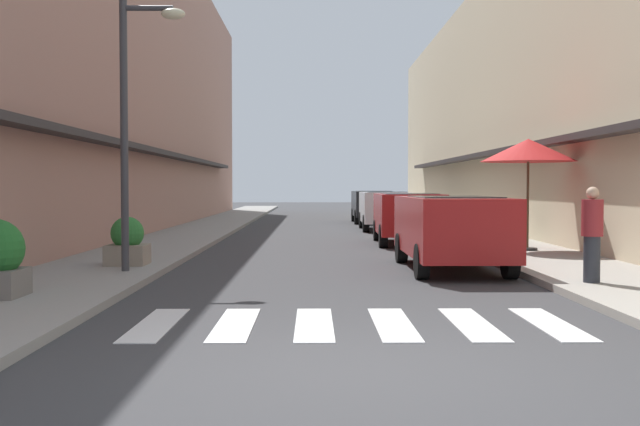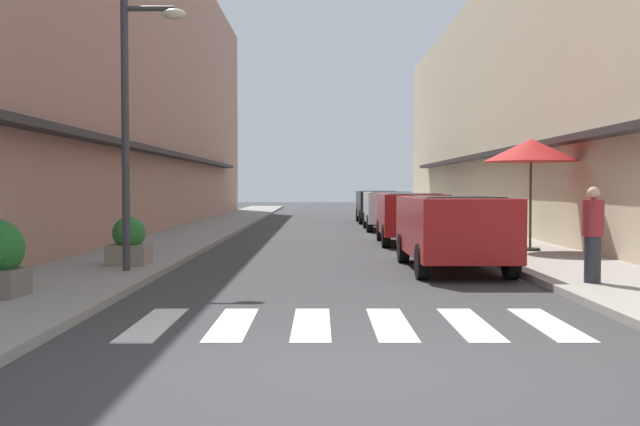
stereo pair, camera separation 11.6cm
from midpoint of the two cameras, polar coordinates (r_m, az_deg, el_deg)
The scene contains 15 objects.
ground_plane at distance 26.02m, azimuth 0.41°, elevation -1.63°, with size 106.17×106.17×0.00m, color #38383A.
sidewalk_left at distance 26.34m, azimuth -9.63°, elevation -1.49°, with size 2.59×67.56×0.12m, color gray.
sidewalk_right at distance 26.49m, azimuth 10.40°, elevation -1.47°, with size 2.59×67.56×0.12m, color #9E998E.
building_row_left at distance 28.80m, azimuth -16.84°, elevation 10.17°, with size 5.50×45.43×11.58m.
building_row_right at distance 28.92m, azimuth 17.39°, elevation 8.05°, with size 5.50×45.43×9.49m.
crosswalk at distance 9.10m, azimuth 2.21°, elevation -8.45°, with size 5.20×2.20×0.01m.
parked_car_near at distance 15.00m, azimuth 9.74°, elevation -0.82°, with size 1.83×4.46×1.47m.
parked_car_mid at distance 21.67m, azimuth 6.55°, elevation 0.06°, with size 1.89×4.12×1.47m.
parked_car_far at distance 28.52m, azimuth 4.84°, elevation 0.53°, with size 1.86×4.22×1.47m.
parked_car_distant at distance 34.19m, azimuth 3.95°, elevation 0.78°, with size 1.82×4.17×1.47m.
street_lamp at distance 14.10m, azimuth -14.15°, elevation 8.05°, with size 1.19×0.28×4.91m.
cafe_umbrella at distance 18.75m, azimuth 15.42°, elevation 4.59°, with size 2.29×2.29×2.69m.
planter_midblock at distance 15.24m, azimuth -14.68°, elevation -2.23°, with size 0.77×0.77×0.95m.
planter_far at distance 21.68m, azimuth 13.25°, elevation -0.91°, with size 0.84×0.84×0.99m.
pedestrian_walking_near at distance 12.74m, azimuth 19.79°, elevation -1.42°, with size 0.34×0.34×1.54m.
Camera 1 is at (-0.49, -6.66, 1.66)m, focal length 41.97 mm.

